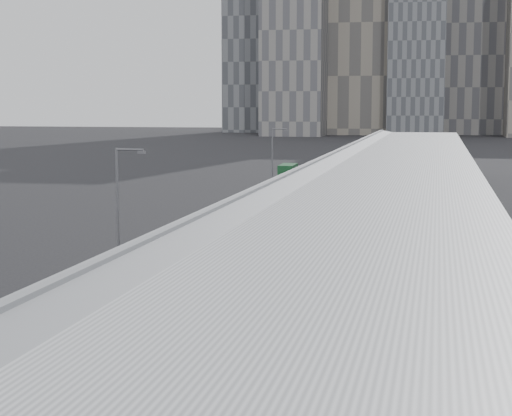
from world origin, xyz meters
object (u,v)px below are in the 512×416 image
(bus_6, at_px, (313,187))
(shipping_container, at_px, (288,174))
(bus_1, at_px, (40,381))
(bus_5, at_px, (297,201))
(street_lamp_far, at_px, (274,157))
(bus_4, at_px, (262,221))
(street_lamp_near, at_px, (120,205))
(bus_2, at_px, (159,286))
(bus_3, at_px, (237,250))
(suv, at_px, (305,171))

(bus_6, distance_m, shipping_container, 22.04)
(bus_1, bearing_deg, bus_5, 89.59)
(bus_1, distance_m, shipping_container, 93.26)
(street_lamp_far, bearing_deg, bus_4, -80.93)
(street_lamp_near, height_order, shipping_container, street_lamp_near)
(bus_2, height_order, street_lamp_near, street_lamp_near)
(bus_3, bearing_deg, bus_6, 93.95)
(bus_2, xyz_separation_m, bus_3, (1.07, 13.42, -0.25))
(bus_1, distance_m, bus_5, 58.13)
(bus_3, height_order, bus_5, bus_5)
(street_lamp_near, relative_size, shipping_container, 1.45)
(bus_2, bearing_deg, bus_1, -81.97)
(bus_4, bearing_deg, bus_5, 94.09)
(bus_2, bearing_deg, bus_3, 90.92)
(bus_1, bearing_deg, bus_3, 88.64)
(suv, bearing_deg, bus_5, -82.76)
(suv, bearing_deg, bus_4, -85.03)
(bus_3, height_order, street_lamp_far, street_lamp_far)
(shipping_container, bearing_deg, bus_6, -74.23)
(bus_5, distance_m, street_lamp_near, 34.71)
(bus_4, height_order, bus_5, bus_4)
(bus_1, height_order, street_lamp_far, street_lamp_far)
(bus_2, distance_m, bus_4, 26.96)
(bus_2, distance_m, suv, 92.38)
(street_lamp_near, bearing_deg, street_lamp_far, 89.81)
(street_lamp_far, height_order, shipping_container, street_lamp_far)
(bus_6, bearing_deg, bus_1, -85.80)
(street_lamp_far, bearing_deg, bus_5, -71.86)
(street_lamp_near, xyz_separation_m, suv, (-0.90, 83.50, -4.26))
(bus_4, distance_m, street_lamp_near, 19.41)
(bus_4, height_order, street_lamp_far, street_lamp_far)
(bus_2, bearing_deg, suv, 99.41)
(suv, bearing_deg, bus_2, -86.69)
(bus_2, relative_size, suv, 2.70)
(bus_4, bearing_deg, suv, 101.32)
(bus_1, height_order, street_lamp_near, street_lamp_near)
(bus_1, height_order, bus_6, bus_6)
(bus_6, xyz_separation_m, street_lamp_far, (-5.35, 3.77, 3.19))
(bus_5, xyz_separation_m, bus_6, (-0.41, 13.83, 0.15))
(street_lamp_far, bearing_deg, shipping_container, 94.11)
(bus_4, xyz_separation_m, street_lamp_near, (-5.49, -18.31, 3.39))
(shipping_container, bearing_deg, bus_2, -86.83)
(bus_3, distance_m, street_lamp_far, 47.41)
(bus_4, bearing_deg, street_lamp_near, -100.98)
(bus_2, relative_size, shipping_container, 2.39)
(bus_2, xyz_separation_m, street_lamp_near, (-5.45, 8.65, 3.26))
(bus_6, distance_m, street_lamp_far, 7.28)
(bus_2, relative_size, bus_3, 1.17)
(bus_1, xyz_separation_m, shipping_container, (-7.21, 92.98, -0.19))
(bus_3, xyz_separation_m, street_lamp_far, (-6.35, 46.86, 3.43))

